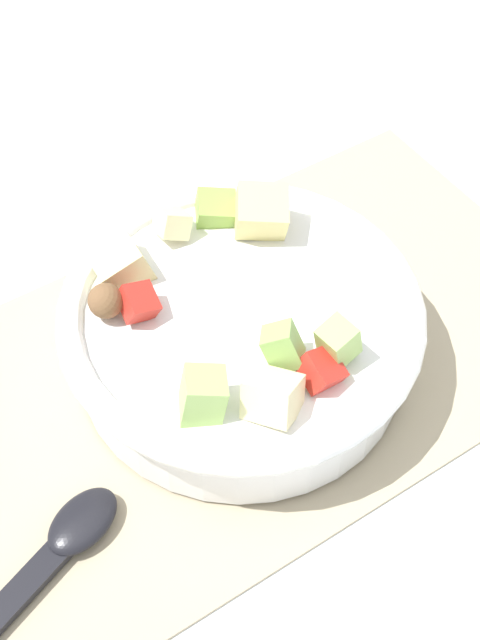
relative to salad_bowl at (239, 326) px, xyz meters
name	(u,v)px	position (x,y,z in m)	size (l,w,h in m)	color
ground_plane	(255,356)	(-0.01, 0.00, -0.04)	(2.40, 2.40, 0.00)	silver
placemat	(255,354)	(-0.01, 0.00, -0.04)	(0.52, 0.31, 0.01)	tan
salad_bowl	(239,326)	(0.00, 0.00, 0.00)	(0.27, 0.27, 0.10)	white
serving_spoon	(33,577)	(0.21, 0.08, -0.03)	(0.22, 0.10, 0.01)	black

